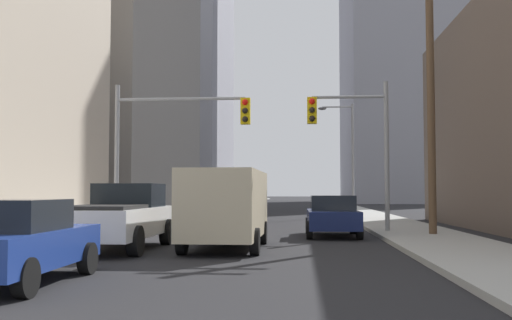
% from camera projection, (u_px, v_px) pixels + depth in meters
% --- Properties ---
extents(sidewalk_left, '(3.28, 160.00, 0.15)m').
position_uv_depth(sidewalk_left, '(207.00, 209.00, 53.51)').
color(sidewalk_left, '#9E9E99').
rests_on(sidewalk_left, ground).
extents(sidewalk_right, '(3.28, 160.00, 0.15)m').
position_uv_depth(sidewalk_right, '(350.00, 209.00, 52.55)').
color(sidewalk_right, '#9E9E99').
rests_on(sidewalk_right, ground).
extents(pickup_truck_white, '(2.20, 5.41, 1.90)m').
position_uv_depth(pickup_truck_white, '(121.00, 217.00, 16.96)').
color(pickup_truck_white, white).
rests_on(pickup_truck_white, ground).
extents(cargo_van_beige, '(2.16, 5.25, 2.26)m').
position_uv_depth(cargo_van_beige, '(226.00, 204.00, 17.09)').
color(cargo_van_beige, '#C6B793').
rests_on(cargo_van_beige, ground).
extents(sedan_blue, '(1.95, 4.24, 1.52)m').
position_uv_depth(sedan_blue, '(13.00, 241.00, 10.54)').
color(sedan_blue, navy).
rests_on(sedan_blue, ground).
extents(sedan_navy, '(1.95, 4.21, 1.52)m').
position_uv_depth(sedan_navy, '(332.00, 216.00, 21.77)').
color(sedan_navy, '#141E4C').
rests_on(sedan_navy, ground).
extents(sedan_maroon, '(1.95, 4.26, 1.52)m').
position_uv_depth(sedan_maroon, '(195.00, 210.00, 28.54)').
color(sedan_maroon, maroon).
rests_on(sedan_maroon, ground).
extents(traffic_signal_near_left, '(5.52, 0.44, 6.00)m').
position_uv_depth(traffic_signal_near_left, '(176.00, 130.00, 23.72)').
color(traffic_signal_near_left, gray).
rests_on(traffic_signal_near_left, ground).
extents(traffic_signal_near_right, '(3.19, 0.44, 6.00)m').
position_uv_depth(traffic_signal_near_right, '(352.00, 132.00, 23.18)').
color(traffic_signal_near_right, gray).
rests_on(traffic_signal_near_right, ground).
extents(utility_pole_right, '(2.20, 0.28, 10.30)m').
position_uv_depth(utility_pole_right, '(431.00, 88.00, 21.44)').
color(utility_pole_right, brown).
rests_on(utility_pole_right, ground).
extents(street_lamp_right, '(2.35, 0.32, 7.50)m').
position_uv_depth(street_lamp_right, '(347.00, 148.00, 39.03)').
color(street_lamp_right, gray).
rests_on(street_lamp_right, ground).
extents(building_left_mid_office, '(14.97, 25.26, 24.91)m').
position_uv_depth(building_left_mid_office, '(89.00, 66.00, 50.59)').
color(building_left_mid_office, gray).
rests_on(building_left_mid_office, ground).
extents(building_right_far_highrise, '(19.16, 28.56, 56.90)m').
position_uv_depth(building_right_far_highrise, '(406.00, 22.00, 93.28)').
color(building_right_far_highrise, '#93939E').
rests_on(building_right_far_highrise, ground).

